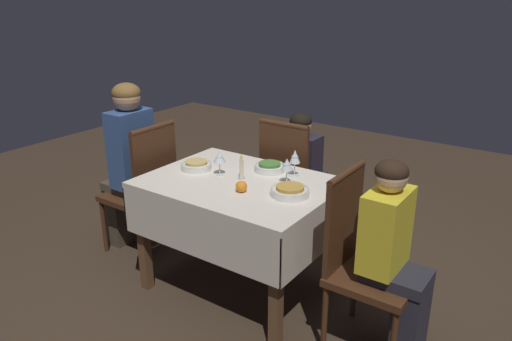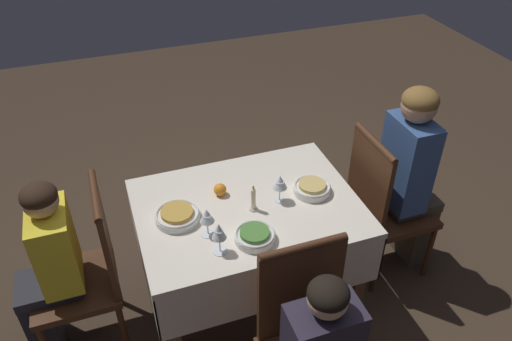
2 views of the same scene
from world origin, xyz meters
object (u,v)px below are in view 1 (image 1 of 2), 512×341
object	(u,v)px
chair_west	(145,186)
wine_glass_west	(219,157)
dining_table	(240,199)
chair_east	(362,256)
person_child_dark	(303,170)
person_child_yellow	(395,255)
candle_centerpiece	(241,170)
bowl_east	(290,191)
chair_north	(291,179)
wine_glass_east	(287,165)
bowl_north	(270,167)
wine_glass_north	(295,158)
bowl_west	(196,165)
orange_fruit	(241,186)
person_adult_denim	(128,158)

from	to	relation	value
chair_west	wine_glass_west	xyz separation A→B (m)	(0.67, 0.03, 0.33)
dining_table	chair_east	distance (m)	0.84
chair_east	person_child_dark	bearing A→B (deg)	43.87
person_child_yellow	dining_table	bearing A→B (deg)	87.16
person_child_dark	candle_centerpiece	xyz separation A→B (m)	(0.03, -0.82, 0.25)
dining_table	wine_glass_west	distance (m)	0.29
person_child_dark	bowl_east	world-z (taller)	person_child_dark
chair_north	wine_glass_west	bearing A→B (deg)	79.76
chair_west	wine_glass_east	size ratio (longest dim) A/B	6.38
chair_north	person_child_dark	bearing A→B (deg)	-90.00
dining_table	bowl_north	distance (m)	0.29
wine_glass_west	dining_table	bearing A→B (deg)	-6.23
wine_glass_north	wine_glass_east	world-z (taller)	wine_glass_north
dining_table	bowl_north	xyz separation A→B (m)	(0.05, 0.25, 0.14)
chair_east	person_child_dark	size ratio (longest dim) A/B	0.99
person_child_yellow	bowl_west	bearing A→B (deg)	87.46
wine_glass_west	wine_glass_east	bearing A→B (deg)	16.37
wine_glass_north	wine_glass_east	distance (m)	0.13
bowl_east	orange_fruit	world-z (taller)	orange_fruit
chair_west	person_child_dark	world-z (taller)	person_child_dark
person_adult_denim	person_child_yellow	xyz separation A→B (m)	(2.00, -0.04, -0.11)
bowl_west	wine_glass_north	bearing A→B (deg)	24.02
person_child_dark	wine_glass_north	world-z (taller)	person_child_dark
candle_centerpiece	person_adult_denim	bearing A→B (deg)	-177.07
chair_east	wine_glass_west	bearing A→B (deg)	86.11
chair_west	person_adult_denim	bearing A→B (deg)	-90.00
dining_table	chair_west	world-z (taller)	chair_west
candle_centerpiece	orange_fruit	world-z (taller)	candle_centerpiece
chair_west	orange_fruit	bearing A→B (deg)	82.70
person_child_yellow	wine_glass_north	distance (m)	0.88
chair_north	wine_glass_east	world-z (taller)	chair_north
wine_glass_north	bowl_east	xyz separation A→B (m)	(0.14, -0.28, -0.09)
person_adult_denim	dining_table	bearing A→B (deg)	90.47
person_adult_denim	candle_centerpiece	world-z (taller)	person_adult_denim
chair_north	bowl_east	size ratio (longest dim) A/B	4.43
person_adult_denim	person_child_dark	distance (m)	1.30
wine_glass_west	wine_glass_north	bearing A→B (deg)	32.57
chair_north	person_child_yellow	bearing A→B (deg)	144.88
wine_glass_west	person_child_dark	bearing A→B (deg)	81.86
dining_table	bowl_north	size ratio (longest dim) A/B	5.84
chair_west	candle_centerpiece	bearing A→B (deg)	93.50
chair_east	wine_glass_north	size ratio (longest dim) A/B	5.82
person_child_dark	bowl_north	bearing A→B (deg)	98.97
wine_glass_west	person_adult_denim	bearing A→B (deg)	-178.16
person_adult_denim	person_child_yellow	world-z (taller)	person_adult_denim
person_child_dark	person_child_yellow	size ratio (longest dim) A/B	0.92
bowl_west	candle_centerpiece	size ratio (longest dim) A/B	1.29
chair_north	wine_glass_north	world-z (taller)	chair_north
chair_north	candle_centerpiece	distance (m)	0.71
person_child_yellow	wine_glass_north	size ratio (longest dim) A/B	6.39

